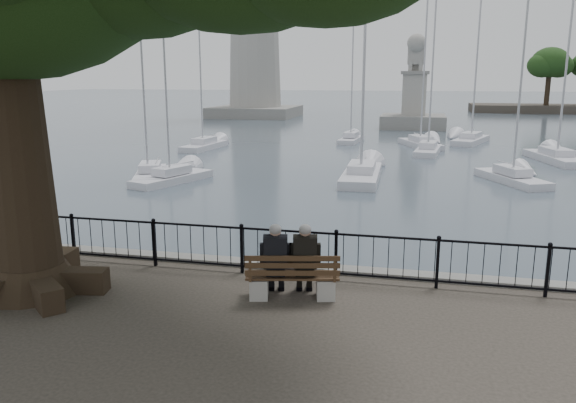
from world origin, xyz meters
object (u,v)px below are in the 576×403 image
(lighthouse, at_px, (254,8))
(lion_monument, at_px, (414,105))
(bench, at_px, (292,282))
(person_right, at_px, (305,263))
(person_left, at_px, (276,263))

(lighthouse, xyz_separation_m, lion_monument, (20.00, -12.07, -11.07))
(bench, distance_m, lighthouse, 64.50)
(person_right, height_order, lion_monument, lion_monument)
(person_right, bearing_deg, person_left, -167.60)
(bench, relative_size, lighthouse, 0.06)
(person_left, bearing_deg, lion_monument, 87.67)
(bench, xyz_separation_m, person_right, (0.21, 0.15, 0.35))
(person_left, distance_m, lighthouse, 64.32)
(person_left, height_order, lion_monument, lion_monument)
(lion_monument, bearing_deg, bench, -91.95)
(person_left, xyz_separation_m, person_right, (0.53, 0.12, 0.00))
(lion_monument, bearing_deg, person_left, -92.33)
(person_left, distance_m, person_right, 0.54)
(person_right, relative_size, lion_monument, 0.16)
(person_left, height_order, person_right, same)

